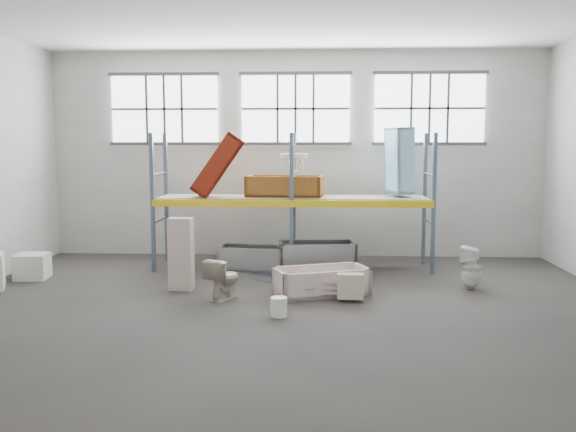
# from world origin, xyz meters

# --- Properties ---
(floor) EXTENTS (12.00, 10.00, 0.10)m
(floor) POSITION_xyz_m (0.00, 0.00, -0.05)
(floor) COLOR #413B38
(floor) RESTS_ON ground
(ceiling) EXTENTS (12.00, 10.00, 0.10)m
(ceiling) POSITION_xyz_m (0.00, 0.00, 5.05)
(ceiling) COLOR silver
(ceiling) RESTS_ON ground
(wall_back) EXTENTS (12.00, 0.10, 5.00)m
(wall_back) POSITION_xyz_m (0.00, 5.05, 2.50)
(wall_back) COLOR #A4A097
(wall_back) RESTS_ON ground
(wall_front) EXTENTS (12.00, 0.10, 5.00)m
(wall_front) POSITION_xyz_m (0.00, -5.05, 2.50)
(wall_front) COLOR #ADA9A0
(wall_front) RESTS_ON ground
(window_left) EXTENTS (2.60, 0.04, 1.60)m
(window_left) POSITION_xyz_m (-3.20, 4.94, 3.60)
(window_left) COLOR white
(window_left) RESTS_ON wall_back
(window_mid) EXTENTS (2.60, 0.04, 1.60)m
(window_mid) POSITION_xyz_m (0.00, 4.94, 3.60)
(window_mid) COLOR white
(window_mid) RESTS_ON wall_back
(window_right) EXTENTS (2.60, 0.04, 1.60)m
(window_right) POSITION_xyz_m (3.20, 4.94, 3.60)
(window_right) COLOR white
(window_right) RESTS_ON wall_back
(rack_upright_la) EXTENTS (0.08, 0.08, 3.00)m
(rack_upright_la) POSITION_xyz_m (-3.00, 2.90, 1.50)
(rack_upright_la) COLOR slate
(rack_upright_la) RESTS_ON floor
(rack_upright_lb) EXTENTS (0.08, 0.08, 3.00)m
(rack_upright_lb) POSITION_xyz_m (-3.00, 4.10, 1.50)
(rack_upright_lb) COLOR slate
(rack_upright_lb) RESTS_ON floor
(rack_upright_ma) EXTENTS (0.08, 0.08, 3.00)m
(rack_upright_ma) POSITION_xyz_m (0.00, 2.90, 1.50)
(rack_upright_ma) COLOR slate
(rack_upright_ma) RESTS_ON floor
(rack_upright_mb) EXTENTS (0.08, 0.08, 3.00)m
(rack_upright_mb) POSITION_xyz_m (0.00, 4.10, 1.50)
(rack_upright_mb) COLOR slate
(rack_upright_mb) RESTS_ON floor
(rack_upright_ra) EXTENTS (0.08, 0.08, 3.00)m
(rack_upright_ra) POSITION_xyz_m (3.00, 2.90, 1.50)
(rack_upright_ra) COLOR slate
(rack_upright_ra) RESTS_ON floor
(rack_upright_rb) EXTENTS (0.08, 0.08, 3.00)m
(rack_upright_rb) POSITION_xyz_m (3.00, 4.10, 1.50)
(rack_upright_rb) COLOR slate
(rack_upright_rb) RESTS_ON floor
(rack_beam_front) EXTENTS (6.00, 0.10, 0.14)m
(rack_beam_front) POSITION_xyz_m (0.00, 2.90, 1.50)
(rack_beam_front) COLOR yellow
(rack_beam_front) RESTS_ON floor
(rack_beam_back) EXTENTS (6.00, 0.10, 0.14)m
(rack_beam_back) POSITION_xyz_m (0.00, 4.10, 1.50)
(rack_beam_back) COLOR yellow
(rack_beam_back) RESTS_ON floor
(shelf_deck) EXTENTS (5.90, 1.10, 0.03)m
(shelf_deck) POSITION_xyz_m (0.00, 3.50, 1.58)
(shelf_deck) COLOR gray
(shelf_deck) RESTS_ON floor
(wet_patch) EXTENTS (1.80, 1.80, 0.00)m
(wet_patch) POSITION_xyz_m (0.00, 2.70, 0.00)
(wet_patch) COLOR black
(wet_patch) RESTS_ON floor
(bathtub_beige) EXTENTS (1.85, 1.33, 0.50)m
(bathtub_beige) POSITION_xyz_m (0.64, 1.01, 0.25)
(bathtub_beige) COLOR beige
(bathtub_beige) RESTS_ON floor
(cistern_spare) EXTENTS (0.47, 0.23, 0.44)m
(cistern_spare) POSITION_xyz_m (1.15, 0.50, 0.28)
(cistern_spare) COLOR beige
(cistern_spare) RESTS_ON bathtub_beige
(sink_in_tub) EXTENTS (0.48, 0.48, 0.16)m
(sink_in_tub) POSITION_xyz_m (0.37, 0.70, 0.16)
(sink_in_tub) COLOR beige
(sink_in_tub) RESTS_ON bathtub_beige
(toilet_beige) EXTENTS (0.68, 0.84, 0.75)m
(toilet_beige) POSITION_xyz_m (-1.11, 0.59, 0.37)
(toilet_beige) COLOR beige
(toilet_beige) RESTS_ON floor
(cistern_tall) EXTENTS (0.46, 0.32, 1.38)m
(cistern_tall) POSITION_xyz_m (-2.02, 1.25, 0.69)
(cistern_tall) COLOR beige
(cistern_tall) RESTS_ON floor
(toilet_white) EXTENTS (0.51, 0.50, 0.83)m
(toilet_white) POSITION_xyz_m (3.51, 1.58, 0.42)
(toilet_white) COLOR white
(toilet_white) RESTS_ON floor
(steel_tub_left) EXTENTS (1.51, 0.84, 0.53)m
(steel_tub_left) POSITION_xyz_m (-0.88, 3.17, 0.26)
(steel_tub_left) COLOR #AAAEB2
(steel_tub_left) RESTS_ON floor
(steel_tub_right) EXTENTS (1.75, 0.96, 0.61)m
(steel_tub_right) POSITION_xyz_m (0.55, 3.29, 0.31)
(steel_tub_right) COLOR #9C9FA2
(steel_tub_right) RESTS_ON floor
(rust_tub_flat) EXTENTS (1.75, 0.96, 0.47)m
(rust_tub_flat) POSITION_xyz_m (-0.18, 3.57, 1.82)
(rust_tub_flat) COLOR #936020
(rust_tub_flat) RESTS_ON shelf_deck
(rust_tub_tilted) EXTENTS (1.27, 0.82, 1.47)m
(rust_tub_tilted) POSITION_xyz_m (-1.64, 3.35, 2.29)
(rust_tub_tilted) COLOR maroon
(rust_tub_tilted) RESTS_ON shelf_deck
(sink_on_shelf) EXTENTS (0.66, 0.56, 0.52)m
(sink_on_shelf) POSITION_xyz_m (0.04, 3.15, 2.09)
(sink_on_shelf) COLOR white
(sink_on_shelf) RESTS_ON rust_tub_flat
(blue_tub_upright) EXTENTS (0.66, 0.79, 1.46)m
(blue_tub_upright) POSITION_xyz_m (2.36, 3.65, 2.40)
(blue_tub_upright) COLOR #86C0DF
(blue_tub_upright) RESTS_ON shelf_deck
(bucket) EXTENTS (0.34, 0.34, 0.31)m
(bucket) POSITION_xyz_m (-0.04, -0.50, 0.16)
(bucket) COLOR white
(bucket) RESTS_ON floor
(carton_far) EXTENTS (0.70, 0.70, 0.52)m
(carton_far) POSITION_xyz_m (-5.31, 2.04, 0.26)
(carton_far) COLOR silver
(carton_far) RESTS_ON floor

